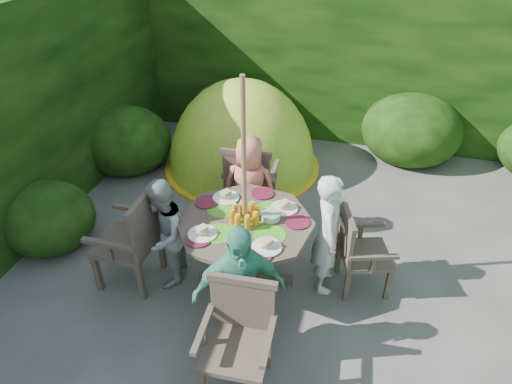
% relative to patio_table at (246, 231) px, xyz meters
% --- Properties ---
extents(ground, '(60.00, 60.00, 0.00)m').
position_rel_patio_table_xyz_m(ground, '(1.01, -0.15, -0.65)').
color(ground, '#4A4742').
rests_on(ground, ground).
extents(hedge_enclosure, '(9.00, 9.00, 2.50)m').
position_rel_patio_table_xyz_m(hedge_enclosure, '(1.01, 1.18, 0.60)').
color(hedge_enclosure, black).
rests_on(hedge_enclosure, ground).
extents(patio_table, '(1.60, 1.60, 0.93)m').
position_rel_patio_table_xyz_m(patio_table, '(0.00, 0.00, 0.00)').
color(patio_table, '#3D3228').
rests_on(patio_table, ground).
extents(parasol_pole, '(0.05, 0.05, 2.20)m').
position_rel_patio_table_xyz_m(parasol_pole, '(-0.00, -0.00, 0.45)').
color(parasol_pole, brown).
rests_on(parasol_pole, ground).
extents(garden_chair_right, '(0.60, 0.64, 0.88)m').
position_rel_patio_table_xyz_m(garden_chair_right, '(1.07, 0.24, -0.18)').
color(garden_chair_right, '#3D3228').
rests_on(garden_chair_right, ground).
extents(garden_chair_left, '(0.55, 0.62, 1.03)m').
position_rel_patio_table_xyz_m(garden_chair_left, '(-1.06, -0.26, -0.11)').
color(garden_chair_left, '#3D3228').
rests_on(garden_chair_left, ground).
extents(garden_chair_back, '(0.61, 0.55, 0.98)m').
position_rel_patio_table_xyz_m(garden_chair_back, '(-0.26, 1.06, -0.13)').
color(garden_chair_back, '#3D3228').
rests_on(garden_chair_back, ground).
extents(garden_chair_front, '(0.58, 0.53, 0.93)m').
position_rel_patio_table_xyz_m(garden_chair_front, '(0.25, -1.07, -0.16)').
color(garden_chair_front, '#3D3228').
rests_on(garden_chair_front, ground).
extents(child_right, '(0.37, 0.51, 1.29)m').
position_rel_patio_table_xyz_m(child_right, '(0.78, 0.17, -0.01)').
color(child_right, silver).
rests_on(child_right, ground).
extents(child_left, '(0.55, 0.65, 1.18)m').
position_rel_patio_table_xyz_m(child_left, '(-0.78, -0.18, -0.06)').
color(child_left, '#979893').
rests_on(child_left, ground).
extents(child_back, '(0.63, 0.43, 1.25)m').
position_rel_patio_table_xyz_m(child_back, '(-0.18, 0.78, -0.03)').
color(child_back, '#E5795E').
rests_on(child_back, ground).
extents(child_front, '(0.83, 0.65, 1.32)m').
position_rel_patio_table_xyz_m(child_front, '(0.17, -0.78, 0.01)').
color(child_front, '#46A57F').
rests_on(child_front, ground).
extents(dome_tent, '(2.40, 2.40, 2.56)m').
position_rel_patio_table_xyz_m(dome_tent, '(-0.72, 2.23, -0.65)').
color(dome_tent, '#9ECA26').
rests_on(dome_tent, ground).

